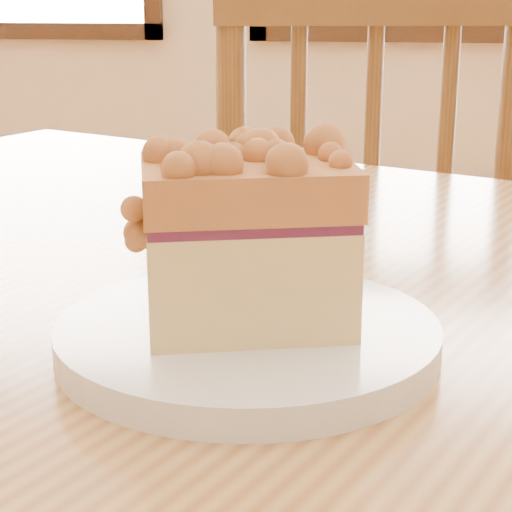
% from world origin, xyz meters
% --- Properties ---
extents(cafe_table_main, '(1.49, 1.27, 0.75)m').
position_xyz_m(cafe_table_main, '(0.03, 0.26, 0.66)').
color(cafe_table_main, '#B28545').
rests_on(cafe_table_main, ground).
extents(cafe_chair_main, '(0.52, 0.52, 0.98)m').
position_xyz_m(cafe_chair_main, '(0.07, 0.93, 0.49)').
color(cafe_chair_main, brown).
rests_on(cafe_chair_main, ground).
extents(plate, '(0.22, 0.22, 0.02)m').
position_xyz_m(plate, '(0.05, 0.11, 0.76)').
color(plate, white).
rests_on(plate, cafe_table_main).
extents(cake_slice, '(0.14, 0.11, 0.11)m').
position_xyz_m(cake_slice, '(0.05, 0.11, 0.82)').
color(cake_slice, '#FFE090').
rests_on(cake_slice, plate).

